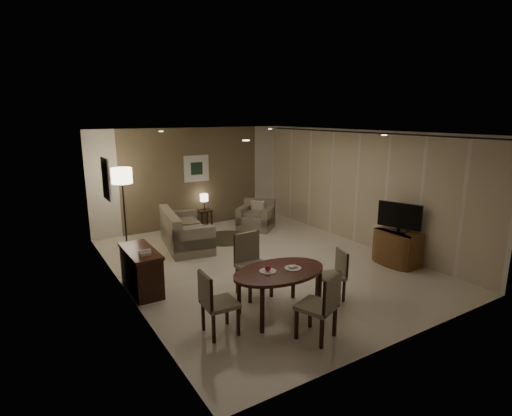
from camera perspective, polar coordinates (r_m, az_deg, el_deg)
room_shell at (r=8.38m, az=-0.72°, el=1.60°), size 5.50×7.00×2.70m
taupe_accent at (r=11.10m, az=-8.99°, el=4.30°), size 3.96×0.03×2.70m
curtain_wall at (r=9.73m, az=14.20°, el=2.64°), size 0.08×6.70×2.58m
curtain_rod at (r=9.59m, az=14.65°, el=10.42°), size 0.03×6.80×0.03m
art_back_frame at (r=11.08m, az=-8.51°, el=5.61°), size 0.72×0.03×0.72m
art_back_canvas at (r=11.06m, az=-8.47°, el=5.60°), size 0.34×0.01×0.34m
art_left_frame at (r=8.07m, az=-20.66°, el=3.90°), size 0.03×0.60×0.80m
art_left_canvas at (r=8.07m, az=-20.56°, el=3.92°), size 0.01×0.46×0.64m
downlight_nl at (r=5.61m, az=-1.43°, el=9.63°), size 0.10×0.10×0.01m
downlight_nr at (r=7.43m, az=17.85°, el=9.88°), size 0.10×0.10×0.01m
downlight_fl at (r=8.90m, az=-13.43°, el=10.60°), size 0.10×0.10×0.01m
downlight_fr at (r=10.15m, az=2.01°, el=11.21°), size 0.10×0.10×0.01m
console_desk at (r=7.35m, az=-16.06°, el=-8.54°), size 0.48×1.20×0.75m
telephone at (r=6.94m, az=-15.59°, el=-6.10°), size 0.20×0.14×0.09m
tv_cabinet at (r=8.80m, az=19.57°, el=-5.35°), size 0.48×0.90×0.70m
flat_tv at (r=8.61m, az=19.82°, el=-1.14°), size 0.36×0.85×0.60m
dining_table at (r=6.31m, az=3.32°, el=-11.91°), size 1.53×0.95×0.72m
chair_near at (r=5.69m, az=8.62°, el=-13.60°), size 0.61×0.61×0.97m
chair_far at (r=6.84m, az=-0.27°, el=-8.27°), size 0.52×0.52×1.06m
chair_left at (r=5.76m, az=-5.15°, el=-13.32°), size 0.47×0.47×0.93m
chair_right at (r=6.86m, az=10.62°, el=-9.44°), size 0.50×0.50×0.84m
plate_a at (r=6.11m, az=1.69°, el=-9.03°), size 0.26×0.26×0.02m
plate_b at (r=6.25m, az=5.30°, el=-8.56°), size 0.26×0.26×0.02m
fruit_apple at (r=6.09m, az=1.70°, el=-8.57°), size 0.09×0.09×0.09m
napkin at (r=6.24m, az=5.31°, el=-8.36°), size 0.12×0.08×0.03m
round_rug at (r=10.09m, az=-4.23°, el=-4.30°), size 1.30×1.30×0.01m
sofa at (r=9.48m, az=-9.96°, el=-2.94°), size 1.96×1.21×0.86m
armchair at (r=10.78m, az=-0.03°, el=-1.03°), size 1.19×1.19×0.77m
side_table at (r=11.15m, az=-7.34°, el=-1.45°), size 0.37×0.37×0.47m
table_lamp at (r=11.04m, az=-7.42°, el=0.98°), size 0.22×0.22×0.50m
floor_lamp at (r=9.81m, az=-18.33°, el=0.09°), size 0.47×0.47×1.85m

